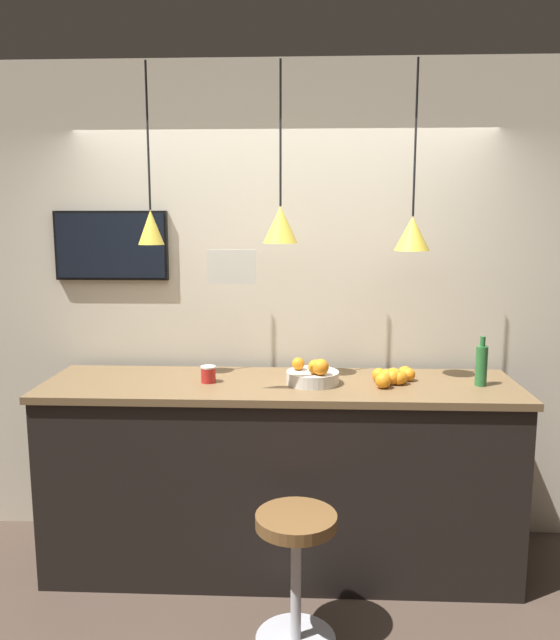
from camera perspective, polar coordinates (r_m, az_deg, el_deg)
ground_plane at (r=3.34m, az=-0.56°, el=-27.17°), size 14.00×14.00×0.00m
back_wall at (r=3.84m, az=0.30°, el=1.34°), size 8.00×0.06×2.90m
service_counter at (r=3.64m, az=0.00°, el=-13.97°), size 2.62×0.70×1.08m
bar_stool at (r=3.08m, az=1.47°, el=-20.53°), size 0.38×0.38×0.64m
fruit_bowl at (r=3.42m, az=3.03°, el=-5.03°), size 0.29×0.29×0.16m
orange_pile at (r=3.49m, az=10.26°, el=-5.09°), size 0.24×0.26×0.09m
juice_bottle at (r=3.54m, az=17.94°, el=-3.92°), size 0.06×0.06×0.27m
spread_jar at (r=3.47m, az=-6.57°, el=-4.95°), size 0.08×0.08×0.09m
pendant_lamp_left at (r=3.51m, az=-11.73°, el=8.49°), size 0.14×0.14×0.96m
pendant_lamp_middle at (r=3.41m, az=0.04°, el=8.81°), size 0.19×0.19×0.95m
pendant_lamp_right at (r=3.45m, az=12.01°, el=7.87°), size 0.19×0.19×0.99m
mounted_tv at (r=3.94m, az=-15.18°, el=6.58°), size 0.69×0.04×0.42m
hanging_menu_board at (r=3.10m, az=-4.44°, el=4.88°), size 0.24×0.01×0.17m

